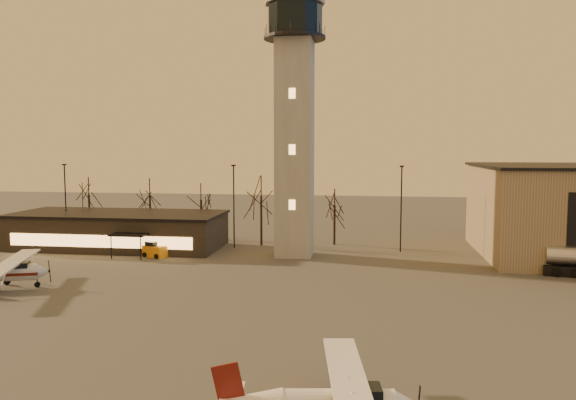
{
  "coord_description": "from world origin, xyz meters",
  "views": [
    {
      "loc": [
        8.44,
        -32.16,
        12.25
      ],
      "look_at": [
        1.77,
        13.0,
        7.95
      ],
      "focal_mm": 35.0,
      "sensor_mm": 36.0,
      "label": 1
    }
  ],
  "objects": [
    {
      "name": "ground",
      "position": [
        0.0,
        0.0,
        0.0
      ],
      "size": [
        220.0,
        220.0,
        0.0
      ],
      "primitive_type": "plane",
      "color": "#43403E",
      "rests_on": "ground"
    },
    {
      "name": "control_tower",
      "position": [
        0.0,
        30.0,
        16.33
      ],
      "size": [
        6.8,
        6.8,
        32.6
      ],
      "color": "gray",
      "rests_on": "ground"
    },
    {
      "name": "terminal",
      "position": [
        -21.99,
        31.98,
        2.16
      ],
      "size": [
        25.4,
        12.2,
        4.3
      ],
      "color": "black",
      "rests_on": "ground"
    },
    {
      "name": "light_poles",
      "position": [
        0.5,
        31.0,
        5.41
      ],
      "size": [
        58.5,
        12.25,
        10.14
      ],
      "color": "black",
      "rests_on": "ground"
    },
    {
      "name": "tree_row",
      "position": [
        -13.7,
        39.16,
        5.94
      ],
      "size": [
        37.2,
        9.2,
        8.8
      ],
      "color": "black",
      "rests_on": "ground"
    },
    {
      "name": "cessna_rear",
      "position": [
        -22.68,
        11.58,
        1.17
      ],
      "size": [
        9.95,
        12.22,
        3.41
      ],
      "rotation": [
        0.0,
        0.0,
        0.32
      ],
      "color": "silver",
      "rests_on": "ground"
    },
    {
      "name": "service_cart",
      "position": [
        -15.39,
        27.02,
        0.65
      ],
      "size": [
        3.06,
        2.53,
        1.72
      ],
      "rotation": [
        0.0,
        0.0,
        -0.41
      ],
      "color": "orange",
      "rests_on": "ground"
    }
  ]
}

